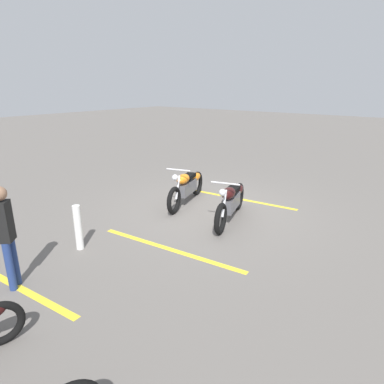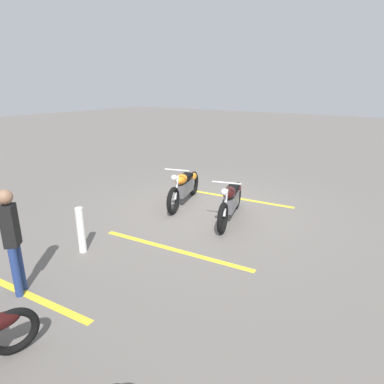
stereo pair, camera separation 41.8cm
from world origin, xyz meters
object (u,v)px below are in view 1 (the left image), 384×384
at_px(motorcycle_bright_foreground, 187,186).
at_px(motorcycle_dark_foreground, 231,200).
at_px(bystander_near_row, 6,233).
at_px(bollard_post, 78,228).

bearing_deg(motorcycle_bright_foreground, motorcycle_dark_foreground, 63.10).
height_order(bystander_near_row, bollard_post, bystander_near_row).
height_order(motorcycle_dark_foreground, bystander_near_row, bystander_near_row).
xyz_separation_m(motorcycle_dark_foreground, bystander_near_row, (4.35, -1.22, 0.44)).
xyz_separation_m(bystander_near_row, bollard_post, (-1.36, -0.29, -0.47)).
bearing_deg(bystander_near_row, motorcycle_bright_foreground, -128.73).
height_order(motorcycle_bright_foreground, bollard_post, motorcycle_bright_foreground).
xyz_separation_m(motorcycle_bright_foreground, bollard_post, (3.28, 0.00, -0.03)).
bearing_deg(bollard_post, motorcycle_dark_foreground, 153.28).
distance_m(bystander_near_row, bollard_post, 1.47).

